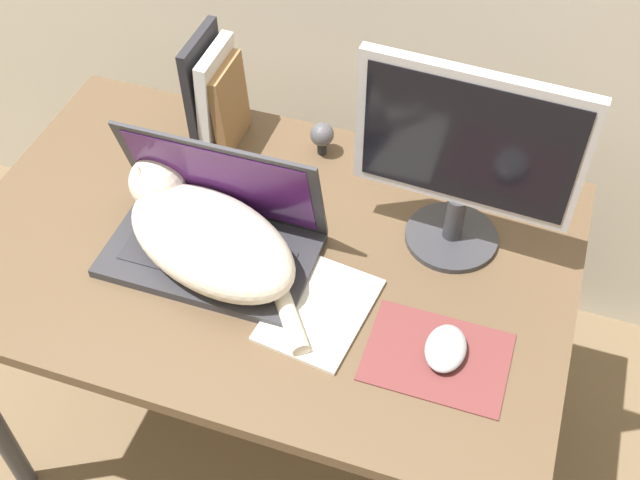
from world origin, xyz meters
name	(u,v)px	position (x,y,z in m)	size (l,w,h in m)	color
desk	(267,272)	(0.00, 0.37, 0.62)	(1.16, 0.75, 0.70)	brown
laptop	(214,232)	(-0.08, 0.34, 0.75)	(0.38, 0.23, 0.24)	#2D2D33
cat	(205,235)	(-0.09, 0.31, 0.77)	(0.44, 0.31, 0.15)	beige
external_monitor	(466,157)	(0.33, 0.50, 0.91)	(0.40, 0.18, 0.39)	#333338
mousepad	(437,357)	(0.37, 0.23, 0.70)	(0.24, 0.17, 0.00)	brown
computer_mouse	(446,348)	(0.38, 0.24, 0.72)	(0.07, 0.10, 0.03)	#99999E
book_row	(216,96)	(-0.20, 0.64, 0.81)	(0.08, 0.15, 0.25)	#232328
notepad	(320,310)	(0.15, 0.26, 0.70)	(0.19, 0.24, 0.01)	silver
webcam	(322,135)	(0.02, 0.66, 0.75)	(0.05, 0.05, 0.08)	#232328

